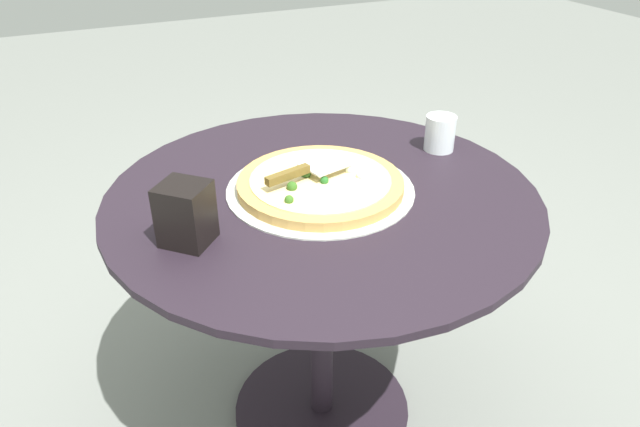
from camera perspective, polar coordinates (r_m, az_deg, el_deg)
The scene contains 6 objects.
ground_plane at distance 1.78m, azimuth 0.17°, elevation -18.35°, with size 10.00×10.00×0.00m, color slate.
patio_table at distance 1.41m, azimuth 0.20°, elevation -3.90°, with size 0.97×0.97×0.71m.
pizza_on_tray at distance 1.33m, azimuth -0.00°, elevation 2.82°, with size 0.42×0.42×0.05m.
pizza_server at distance 1.31m, azimuth -1.37°, elevation 4.25°, with size 0.10×0.22×0.02m.
drinking_cup at distance 1.54m, azimuth 11.51°, elevation 7.62°, with size 0.08×0.08×0.09m, color white.
napkin_dispenser at distance 1.15m, azimuth -12.85°, elevation -0.04°, with size 0.09×0.08×0.12m, color black.
Camera 1 is at (1.06, -0.49, 1.34)m, focal length 33.16 mm.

